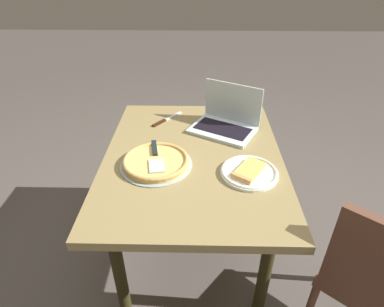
{
  "coord_description": "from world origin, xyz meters",
  "views": [
    {
      "loc": [
        1.32,
        0.02,
        1.62
      ],
      "look_at": [
        0.03,
        -0.0,
        0.77
      ],
      "focal_mm": 29.96,
      "sensor_mm": 36.0,
      "label": 1
    }
  ],
  "objects_px": {
    "pizza_plate": "(249,172)",
    "pizza_tray": "(156,162)",
    "dining_table": "(193,171)",
    "laptop": "(226,121)",
    "table_knife": "(165,120)"
  },
  "relations": [
    {
      "from": "dining_table",
      "to": "pizza_plate",
      "type": "distance_m",
      "value": 0.32
    },
    {
      "from": "pizza_plate",
      "to": "pizza_tray",
      "type": "xyz_separation_m",
      "value": [
        -0.06,
        -0.43,
        0.01
      ]
    },
    {
      "from": "pizza_plate",
      "to": "table_knife",
      "type": "height_order",
      "value": "pizza_plate"
    },
    {
      "from": "pizza_plate",
      "to": "table_knife",
      "type": "bearing_deg",
      "value": -139.88
    },
    {
      "from": "pizza_tray",
      "to": "dining_table",
      "type": "bearing_deg",
      "value": 117.42
    },
    {
      "from": "laptop",
      "to": "pizza_plate",
      "type": "height_order",
      "value": "laptop"
    },
    {
      "from": "table_knife",
      "to": "dining_table",
      "type": "bearing_deg",
      "value": 26.02
    },
    {
      "from": "pizza_tray",
      "to": "table_knife",
      "type": "relative_size",
      "value": 1.69
    },
    {
      "from": "laptop",
      "to": "table_knife",
      "type": "xyz_separation_m",
      "value": [
        -0.08,
        -0.35,
        -0.05
      ]
    },
    {
      "from": "laptop",
      "to": "table_knife",
      "type": "height_order",
      "value": "laptop"
    },
    {
      "from": "pizza_plate",
      "to": "pizza_tray",
      "type": "bearing_deg",
      "value": -98.52
    },
    {
      "from": "dining_table",
      "to": "pizza_tray",
      "type": "bearing_deg",
      "value": -62.58
    },
    {
      "from": "dining_table",
      "to": "pizza_tray",
      "type": "relative_size",
      "value": 3.32
    },
    {
      "from": "laptop",
      "to": "pizza_tray",
      "type": "relative_size",
      "value": 1.21
    },
    {
      "from": "dining_table",
      "to": "table_knife",
      "type": "relative_size",
      "value": 5.61
    }
  ]
}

